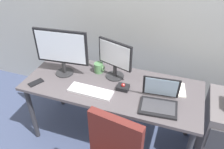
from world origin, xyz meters
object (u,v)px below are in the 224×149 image
(cell_phone, at_px, (36,83))
(keyboard, at_px, (91,91))
(monitor_main, at_px, (61,49))
(monitor_side, at_px, (115,58))
(trackball_mouse, at_px, (123,87))
(paper_notepad, at_px, (177,90))
(laptop, at_px, (159,100))
(coffee_mug, at_px, (99,68))

(cell_phone, bearing_deg, keyboard, 31.92)
(monitor_main, xyz_separation_m, monitor_side, (0.50, 0.11, -0.06))
(trackball_mouse, bearing_deg, cell_phone, -167.14)
(monitor_side, bearing_deg, keyboard, -112.82)
(monitor_side, distance_m, paper_notepad, 0.65)
(monitor_main, distance_m, monitor_side, 0.52)
(laptop, height_order, cell_phone, laptop)
(monitor_main, xyz_separation_m, cell_phone, (-0.18, -0.24, -0.27))
(keyboard, height_order, cell_phone, keyboard)
(monitor_side, height_order, cell_phone, monitor_side)
(coffee_mug, height_order, cell_phone, coffee_mug)
(monitor_side, relative_size, cell_phone, 2.73)
(monitor_main, bearing_deg, paper_notepad, 5.17)
(coffee_mug, relative_size, cell_phone, 0.72)
(cell_phone, bearing_deg, paper_notepad, 41.90)
(cell_phone, bearing_deg, laptop, 31.35)
(monitor_side, bearing_deg, monitor_main, -167.27)
(paper_notepad, distance_m, cell_phone, 1.33)
(trackball_mouse, distance_m, cell_phone, 0.84)
(monitor_main, relative_size, laptop, 1.56)
(laptop, bearing_deg, trackball_mouse, 163.79)
(trackball_mouse, bearing_deg, keyboard, -152.00)
(monitor_side, bearing_deg, trackball_mouse, -50.52)
(monitor_main, bearing_deg, cell_phone, -127.06)
(monitor_main, relative_size, paper_notepad, 2.51)
(paper_notepad, height_order, cell_phone, paper_notepad)
(monitor_main, bearing_deg, keyboard, -27.42)
(laptop, relative_size, cell_phone, 2.36)
(coffee_mug, relative_size, paper_notepad, 0.49)
(coffee_mug, bearing_deg, monitor_side, -7.91)
(monitor_main, relative_size, cell_phone, 3.68)
(monitor_side, bearing_deg, cell_phone, -152.68)
(monitor_side, xyz_separation_m, cell_phone, (-0.68, -0.35, -0.21))
(monitor_main, height_order, paper_notepad, monitor_main)
(coffee_mug, bearing_deg, monitor_main, -156.75)
(monitor_side, distance_m, coffee_mug, 0.25)
(monitor_main, xyz_separation_m, keyboard, (0.37, -0.19, -0.26))
(monitor_side, relative_size, paper_notepad, 1.86)
(keyboard, relative_size, coffee_mug, 4.06)
(monitor_side, distance_m, trackball_mouse, 0.29)
(monitor_side, relative_size, coffee_mug, 3.82)
(monitor_main, height_order, keyboard, monitor_main)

